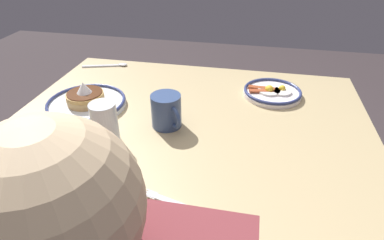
% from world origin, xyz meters
% --- Properties ---
extents(dining_table, '(1.14, 0.88, 0.76)m').
position_xyz_m(dining_table, '(0.00, 0.00, 0.63)').
color(dining_table, tan).
rests_on(dining_table, ground_plane).
extents(plate_near_main, '(0.21, 0.21, 0.04)m').
position_xyz_m(plate_near_main, '(-0.26, -0.23, 0.77)').
color(plate_near_main, white).
rests_on(plate_near_main, dining_table).
extents(plate_center_pancakes, '(0.26, 0.26, 0.09)m').
position_xyz_m(plate_center_pancakes, '(0.36, -0.02, 0.78)').
color(plate_center_pancakes, white).
rests_on(plate_center_pancakes, dining_table).
extents(coffee_mug, '(0.11, 0.11, 0.10)m').
position_xyz_m(coffee_mug, '(0.06, 0.04, 0.81)').
color(coffee_mug, '#334772').
rests_on(coffee_mug, dining_table).
extents(drinking_glass, '(0.07, 0.07, 0.12)m').
position_xyz_m(drinking_glass, '(0.20, 0.15, 0.81)').
color(drinking_glass, silver).
rests_on(drinking_glass, dining_table).
extents(fork_near, '(0.19, 0.06, 0.01)m').
position_xyz_m(fork_near, '(-0.06, 0.35, 0.76)').
color(fork_near, silver).
rests_on(fork_near, dining_table).
extents(tea_spoon, '(0.19, 0.07, 0.01)m').
position_xyz_m(tea_spoon, '(0.42, -0.37, 0.76)').
color(tea_spoon, silver).
rests_on(tea_spoon, dining_table).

